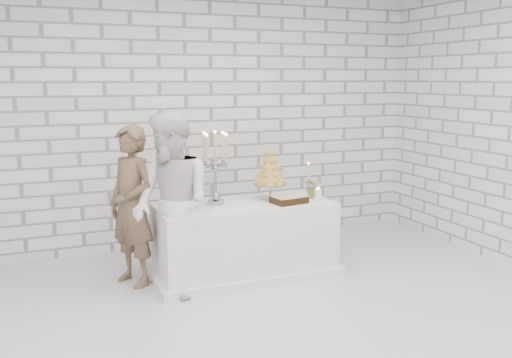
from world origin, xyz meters
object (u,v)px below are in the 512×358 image
(candelabra, at_px, (215,168))
(croquembouche, at_px, (270,174))
(groom, at_px, (132,206))
(bride, at_px, (172,205))
(cake_table, at_px, (245,238))

(candelabra, distance_m, croquembouche, 0.61)
(groom, relative_size, croquembouche, 2.89)
(groom, bearing_deg, croquembouche, 58.49)
(groom, relative_size, bride, 0.91)
(cake_table, bearing_deg, groom, 172.53)
(candelabra, bearing_deg, groom, 172.88)
(bride, bearing_deg, candelabra, 103.77)
(bride, relative_size, candelabra, 2.30)
(bride, height_order, croquembouche, bride)
(cake_table, relative_size, groom, 1.15)
(groom, height_order, bride, bride)
(candelabra, relative_size, croquembouche, 1.38)
(candelabra, bearing_deg, cake_table, -8.46)
(candelabra, bearing_deg, croquembouche, 1.66)
(groom, bearing_deg, bride, 7.43)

